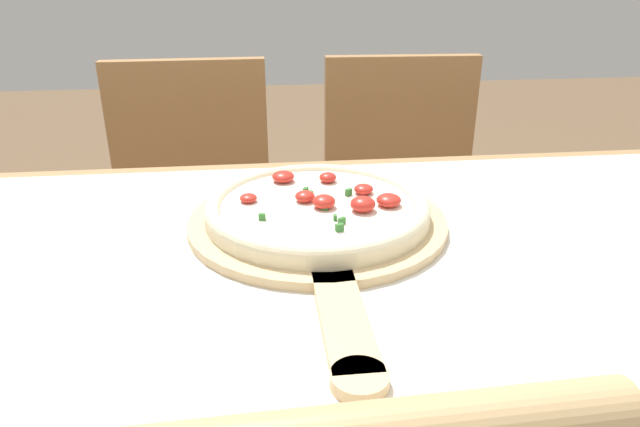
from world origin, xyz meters
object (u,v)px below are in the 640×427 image
object	(u,v)px
pizza_peel	(319,228)
chair_right	(402,212)
pizza	(318,208)
chair_left	(194,222)

from	to	relation	value
pizza_peel	chair_right	xyz separation A→B (m)	(0.28, 0.63, -0.27)
pizza	chair_right	bearing A→B (deg)	65.17
pizza_peel	chair_left	xyz separation A→B (m)	(-0.24, 0.63, -0.27)
pizza_peel	chair_right	bearing A→B (deg)	65.84
pizza	chair_right	distance (m)	0.73
pizza_peel	chair_right	distance (m)	0.74
pizza_peel	pizza	bearing A→B (deg)	88.29
pizza_peel	pizza	distance (m)	0.03
pizza	pizza_peel	bearing A→B (deg)	-91.71
pizza	chair_left	bearing A→B (deg)	111.17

